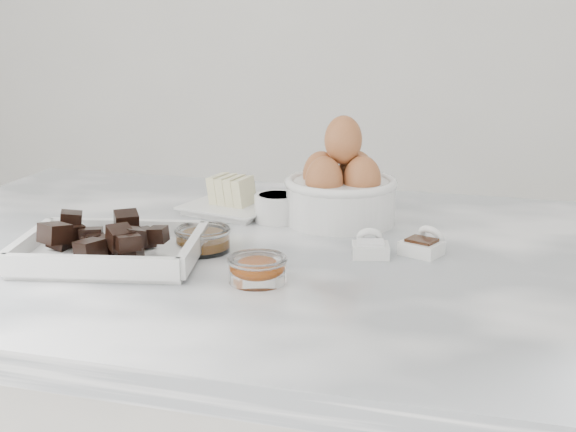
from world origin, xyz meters
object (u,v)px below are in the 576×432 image
object	(u,v)px
chocolate_dish	(110,243)
sugar_ramekin	(277,206)
butter_plate	(233,200)
zest_bowl	(257,268)
vanilla_spoon	(424,244)
salt_spoon	(370,246)
egg_bowl	(341,188)
honey_bowl	(203,239)

from	to	relation	value
chocolate_dish	sugar_ramekin	size ratio (longest dim) A/B	3.74
butter_plate	zest_bowl	size ratio (longest dim) A/B	2.24
butter_plate	sugar_ramekin	size ratio (longest dim) A/B	2.37
vanilla_spoon	salt_spoon	distance (m)	0.07
egg_bowl	salt_spoon	xyz separation A→B (m)	(0.08, -0.15, -0.04)
vanilla_spoon	butter_plate	bearing A→B (deg)	156.91
zest_bowl	honey_bowl	bearing A→B (deg)	138.68
sugar_ramekin	zest_bowl	distance (m)	0.28
vanilla_spoon	zest_bowl	bearing A→B (deg)	-137.09
sugar_ramekin	egg_bowl	distance (m)	0.10
chocolate_dish	butter_plate	distance (m)	0.30
butter_plate	salt_spoon	distance (m)	0.31
egg_bowl	zest_bowl	xyz separation A→B (m)	(-0.04, -0.30, -0.04)
zest_bowl	salt_spoon	world-z (taller)	salt_spoon
chocolate_dish	butter_plate	size ratio (longest dim) A/B	1.58
sugar_ramekin	salt_spoon	xyz separation A→B (m)	(0.17, -0.13, -0.01)
butter_plate	sugar_ramekin	xyz separation A→B (m)	(0.09, -0.04, 0.00)
egg_bowl	honey_bowl	world-z (taller)	egg_bowl
chocolate_dish	salt_spoon	bearing A→B (deg)	20.09
butter_plate	salt_spoon	size ratio (longest dim) A/B	2.48
chocolate_dish	salt_spoon	world-z (taller)	chocolate_dish
sugar_ramekin	zest_bowl	bearing A→B (deg)	-78.19
vanilla_spoon	sugar_ramekin	bearing A→B (deg)	156.59
salt_spoon	honey_bowl	bearing A→B (deg)	-168.66
chocolate_dish	salt_spoon	distance (m)	0.35
butter_plate	vanilla_spoon	bearing A→B (deg)	-23.09
chocolate_dish	vanilla_spoon	distance (m)	0.43
zest_bowl	sugar_ramekin	bearing A→B (deg)	101.81
chocolate_dish	egg_bowl	size ratio (longest dim) A/B	1.53
salt_spoon	zest_bowl	bearing A→B (deg)	-128.68
sugar_ramekin	vanilla_spoon	xyz separation A→B (m)	(0.24, -0.11, -0.01)
zest_bowl	chocolate_dish	bearing A→B (deg)	173.82
sugar_ramekin	butter_plate	bearing A→B (deg)	157.80
salt_spoon	butter_plate	bearing A→B (deg)	147.09
salt_spoon	sugar_ramekin	bearing A→B (deg)	142.47
butter_plate	egg_bowl	world-z (taller)	egg_bowl
egg_bowl	salt_spoon	bearing A→B (deg)	-63.71
vanilla_spoon	salt_spoon	world-z (taller)	vanilla_spoon
sugar_ramekin	egg_bowl	bearing A→B (deg)	11.55
butter_plate	zest_bowl	world-z (taller)	butter_plate
chocolate_dish	vanilla_spoon	bearing A→B (deg)	20.40
zest_bowl	salt_spoon	distance (m)	0.18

